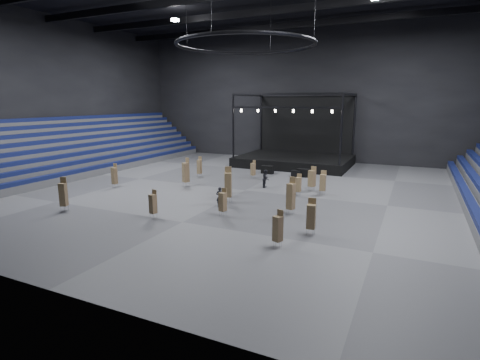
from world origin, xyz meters
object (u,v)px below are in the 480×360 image
at_px(flight_case_right, 303,173).
at_px(chair_stack_3, 114,175).
at_px(chair_stack_2, 63,194).
at_px(chair_stack_1, 323,182).
at_px(flight_case_mid, 296,174).
at_px(stage, 296,154).
at_px(chair_stack_8, 228,184).
at_px(chair_stack_7, 186,172).
at_px(chair_stack_11, 153,203).
at_px(chair_stack_0, 253,169).
at_px(chair_stack_10, 278,228).
at_px(chair_stack_5, 312,178).
at_px(flight_case_left, 267,170).
at_px(crew_member, 266,179).
at_px(chair_stack_12, 311,216).
at_px(chair_stack_14, 291,196).
at_px(chair_stack_4, 199,166).
at_px(man_center, 220,197).
at_px(chair_stack_6, 227,180).
at_px(chair_stack_9, 223,201).
at_px(chair_stack_13, 298,184).

distance_m(flight_case_right, chair_stack_3, 19.82).
bearing_deg(chair_stack_2, chair_stack_1, 16.34).
distance_m(flight_case_mid, chair_stack_3, 19.06).
xyz_separation_m(stage, flight_case_right, (3.16, -7.67, -1.00)).
relative_size(flight_case_mid, chair_stack_8, 0.36).
distance_m(stage, flight_case_right, 8.36).
relative_size(chair_stack_1, chair_stack_7, 0.78).
bearing_deg(chair_stack_11, chair_stack_1, 62.22).
xyz_separation_m(chair_stack_0, chair_stack_11, (-0.84, -16.04, 0.04)).
height_order(chair_stack_8, chair_stack_10, chair_stack_8).
relative_size(chair_stack_5, chair_stack_10, 1.06).
bearing_deg(chair_stack_11, chair_stack_3, 157.22).
xyz_separation_m(stage, chair_stack_10, (7.47, -28.23, -0.30)).
distance_m(flight_case_left, chair_stack_7, 10.84).
bearing_deg(crew_member, chair_stack_8, 167.80).
distance_m(stage, chair_stack_8, 20.66).
bearing_deg(stage, chair_stack_12, -71.21).
height_order(flight_case_mid, chair_stack_14, chair_stack_14).
xyz_separation_m(chair_stack_0, chair_stack_3, (-10.32, -9.80, 0.17)).
xyz_separation_m(chair_stack_0, chair_stack_4, (-5.69, -1.73, 0.13)).
xyz_separation_m(flight_case_right, chair_stack_7, (-9.08, -9.54, 1.00)).
bearing_deg(stage, chair_stack_3, -119.98).
distance_m(chair_stack_2, chair_stack_5, 21.01).
height_order(chair_stack_1, chair_stack_3, chair_stack_3).
xyz_separation_m(flight_case_mid, chair_stack_8, (-2.00, -12.63, 1.16)).
bearing_deg(man_center, chair_stack_14, 165.76).
bearing_deg(chair_stack_7, chair_stack_11, -46.46).
relative_size(flight_case_mid, crew_member, 0.60).
xyz_separation_m(flight_case_left, chair_stack_7, (-4.79, -9.67, 0.99)).
bearing_deg(chair_stack_11, chair_stack_5, 68.32).
bearing_deg(chair_stack_5, chair_stack_6, -129.24).
relative_size(chair_stack_4, chair_stack_12, 0.97).
height_order(chair_stack_1, chair_stack_8, chair_stack_8).
bearing_deg(chair_stack_10, man_center, 161.70).
xyz_separation_m(chair_stack_7, chair_stack_9, (7.76, -7.03, -0.36)).
height_order(chair_stack_6, chair_stack_8, chair_stack_8).
bearing_deg(chair_stack_10, chair_stack_5, 119.34).
bearing_deg(flight_case_left, chair_stack_8, -83.10).
relative_size(flight_case_right, chair_stack_4, 0.60).
distance_m(chair_stack_4, chair_stack_7, 4.90).
bearing_deg(chair_stack_6, man_center, -92.81).
height_order(flight_case_right, chair_stack_0, chair_stack_0).
bearing_deg(chair_stack_13, chair_stack_11, -121.90).
bearing_deg(flight_case_left, chair_stack_2, -112.44).
relative_size(flight_case_right, chair_stack_12, 0.58).
bearing_deg(chair_stack_4, man_center, -49.39).
height_order(chair_stack_2, chair_stack_9, chair_stack_2).
bearing_deg(chair_stack_7, crew_member, 44.96).
bearing_deg(chair_stack_12, chair_stack_1, 92.35).
bearing_deg(flight_case_mid, chair_stack_2, -120.98).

